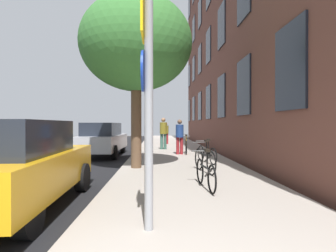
{
  "coord_description": "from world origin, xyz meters",
  "views": [
    {
      "loc": [
        0.25,
        -0.91,
        1.56
      ],
      "look_at": [
        0.71,
        11.84,
        1.48
      ],
      "focal_mm": 29.25,
      "sensor_mm": 36.0,
      "label": 1
    }
  ],
  "objects_px": {
    "bicycle_4": "(182,142)",
    "car_1": "(103,139)",
    "pedestrian_0": "(180,134)",
    "tree_near": "(136,44)",
    "car_0": "(15,164)",
    "bicycle_1": "(205,160)",
    "bicycle_2": "(207,154)",
    "pedestrian_2": "(166,132)",
    "bicycle_3": "(186,146)",
    "sign_post": "(147,93)",
    "pedestrian_1": "(163,131)",
    "bicycle_0": "(206,173)",
    "traffic_light": "(151,111)"
  },
  "relations": [
    {
      "from": "bicycle_0",
      "to": "bicycle_1",
      "type": "bearing_deg",
      "value": 80.73
    },
    {
      "from": "bicycle_4",
      "to": "pedestrian_0",
      "type": "distance_m",
      "value": 3.63
    },
    {
      "from": "sign_post",
      "to": "bicycle_1",
      "type": "height_order",
      "value": "sign_post"
    },
    {
      "from": "traffic_light",
      "to": "tree_near",
      "type": "xyz_separation_m",
      "value": [
        -0.05,
        -16.89,
        1.39
      ]
    },
    {
      "from": "bicycle_4",
      "to": "pedestrian_0",
      "type": "xyz_separation_m",
      "value": [
        -0.4,
        -3.56,
        0.59
      ]
    },
    {
      "from": "bicycle_4",
      "to": "bicycle_3",
      "type": "bearing_deg",
      "value": -90.85
    },
    {
      "from": "traffic_light",
      "to": "bicycle_3",
      "type": "relative_size",
      "value": 2.39
    },
    {
      "from": "bicycle_4",
      "to": "pedestrian_0",
      "type": "height_order",
      "value": "pedestrian_0"
    },
    {
      "from": "sign_post",
      "to": "car_1",
      "type": "bearing_deg",
      "value": 104.8
    },
    {
      "from": "bicycle_2",
      "to": "car_0",
      "type": "height_order",
      "value": "car_0"
    },
    {
      "from": "bicycle_2",
      "to": "bicycle_3",
      "type": "bearing_deg",
      "value": 97.49
    },
    {
      "from": "sign_post",
      "to": "pedestrian_1",
      "type": "distance_m",
      "value": 12.04
    },
    {
      "from": "pedestrian_1",
      "to": "pedestrian_2",
      "type": "height_order",
      "value": "pedestrian_1"
    },
    {
      "from": "bicycle_0",
      "to": "traffic_light",
      "type": "bearing_deg",
      "value": 94.98
    },
    {
      "from": "bicycle_2",
      "to": "pedestrian_1",
      "type": "xyz_separation_m",
      "value": [
        -1.51,
        5.62,
        0.69
      ]
    },
    {
      "from": "bicycle_2",
      "to": "pedestrian_2",
      "type": "height_order",
      "value": "pedestrian_2"
    },
    {
      "from": "tree_near",
      "to": "bicycle_4",
      "type": "height_order",
      "value": "tree_near"
    },
    {
      "from": "bicycle_4",
      "to": "car_0",
      "type": "height_order",
      "value": "car_0"
    },
    {
      "from": "traffic_light",
      "to": "bicycle_4",
      "type": "bearing_deg",
      "value": -77.35
    },
    {
      "from": "pedestrian_2",
      "to": "car_0",
      "type": "xyz_separation_m",
      "value": [
        -3.15,
        -14.97,
        -0.18
      ]
    },
    {
      "from": "bicycle_4",
      "to": "pedestrian_1",
      "type": "height_order",
      "value": "pedestrian_1"
    },
    {
      "from": "bicycle_0",
      "to": "bicycle_3",
      "type": "xyz_separation_m",
      "value": [
        0.32,
        7.33,
        0.02
      ]
    },
    {
      "from": "bicycle_4",
      "to": "car_1",
      "type": "xyz_separation_m",
      "value": [
        -4.13,
        -3.24,
        0.36
      ]
    },
    {
      "from": "sign_post",
      "to": "pedestrian_1",
      "type": "height_order",
      "value": "sign_post"
    },
    {
      "from": "traffic_light",
      "to": "sign_post",
      "type": "bearing_deg",
      "value": -88.66
    },
    {
      "from": "pedestrian_2",
      "to": "bicycle_0",
      "type": "bearing_deg",
      "value": -88.0
    },
    {
      "from": "sign_post",
      "to": "pedestrian_1",
      "type": "relative_size",
      "value": 1.77
    },
    {
      "from": "bicycle_2",
      "to": "car_1",
      "type": "height_order",
      "value": "car_1"
    },
    {
      "from": "bicycle_1",
      "to": "pedestrian_2",
      "type": "distance_m",
      "value": 11.9
    },
    {
      "from": "tree_near",
      "to": "bicycle_1",
      "type": "relative_size",
      "value": 3.39
    },
    {
      "from": "bicycle_1",
      "to": "car_0",
      "type": "xyz_separation_m",
      "value": [
        -3.97,
        -3.1,
        0.34
      ]
    },
    {
      "from": "bicycle_1",
      "to": "car_0",
      "type": "relative_size",
      "value": 0.4
    },
    {
      "from": "bicycle_1",
      "to": "pedestrian_1",
      "type": "relative_size",
      "value": 0.92
    },
    {
      "from": "sign_post",
      "to": "bicycle_2",
      "type": "xyz_separation_m",
      "value": [
        1.96,
        6.39,
        -1.52
      ]
    },
    {
      "from": "bicycle_1",
      "to": "car_1",
      "type": "distance_m",
      "value": 6.69
    },
    {
      "from": "tree_near",
      "to": "car_0",
      "type": "distance_m",
      "value": 5.61
    },
    {
      "from": "bicycle_0",
      "to": "pedestrian_1",
      "type": "relative_size",
      "value": 0.9
    },
    {
      "from": "bicycle_4",
      "to": "pedestrian_2",
      "type": "bearing_deg",
      "value": 104.25
    },
    {
      "from": "tree_near",
      "to": "car_1",
      "type": "xyz_separation_m",
      "value": [
        -1.98,
        4.3,
        -3.37
      ]
    },
    {
      "from": "bicycle_3",
      "to": "car_0",
      "type": "relative_size",
      "value": 0.4
    },
    {
      "from": "pedestrian_0",
      "to": "pedestrian_1",
      "type": "bearing_deg",
      "value": 105.32
    },
    {
      "from": "tree_near",
      "to": "pedestrian_1",
      "type": "height_order",
      "value": "tree_near"
    },
    {
      "from": "bicycle_3",
      "to": "tree_near",
      "type": "bearing_deg",
      "value": -115.96
    },
    {
      "from": "pedestrian_0",
      "to": "car_1",
      "type": "xyz_separation_m",
      "value": [
        -3.73,
        0.32,
        -0.23
      ]
    },
    {
      "from": "tree_near",
      "to": "car_0",
      "type": "relative_size",
      "value": 1.36
    },
    {
      "from": "bicycle_4",
      "to": "traffic_light",
      "type": "bearing_deg",
      "value": 102.65
    },
    {
      "from": "car_0",
      "to": "bicycle_1",
      "type": "bearing_deg",
      "value": 38.01
    },
    {
      "from": "bicycle_2",
      "to": "pedestrian_2",
      "type": "xyz_separation_m",
      "value": [
        -1.24,
        9.86,
        0.55
      ]
    },
    {
      "from": "bicycle_1",
      "to": "bicycle_2",
      "type": "relative_size",
      "value": 1.01
    },
    {
      "from": "bicycle_1",
      "to": "bicycle_0",
      "type": "bearing_deg",
      "value": -99.27
    }
  ]
}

